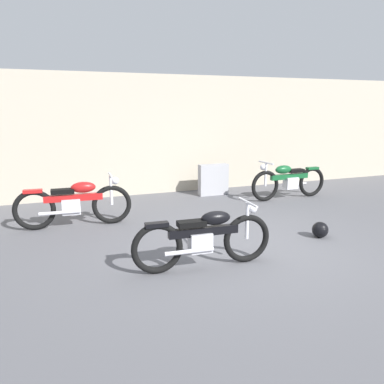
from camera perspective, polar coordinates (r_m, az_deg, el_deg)
name	(u,v)px	position (r m, az deg, el deg)	size (l,w,h in m)	color
ground_plane	(245,248)	(6.05, 7.86, -8.11)	(40.00, 40.00, 0.00)	#56565B
building_wall	(162,135)	(9.75, -4.43, 8.42)	(18.00, 0.30, 2.89)	#B2A893
stone_marker	(213,180)	(9.48, 3.16, 1.83)	(0.74, 0.20, 0.76)	#9E9EA3
helmet	(320,230)	(6.74, 18.35, -5.30)	(0.26, 0.26, 0.26)	black
motorcycle_green	(288,180)	(9.33, 14.02, 1.67)	(2.03, 0.57, 0.91)	black
motorcycle_red	(75,203)	(7.21, -16.87, -1.52)	(2.05, 0.57, 0.92)	black
motorcycle_black	(205,238)	(5.15, 1.90, -6.72)	(1.94, 0.54, 0.87)	black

